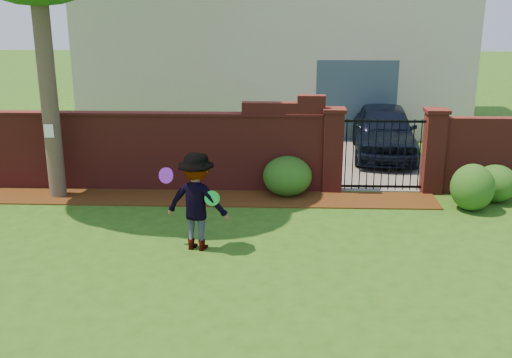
{
  "coord_description": "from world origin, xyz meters",
  "views": [
    {
      "loc": [
        1.21,
        -9.02,
        4.21
      ],
      "look_at": [
        0.81,
        1.4,
        1.05
      ],
      "focal_mm": 42.55,
      "sensor_mm": 36.0,
      "label": 1
    }
  ],
  "objects_px": {
    "car": "(385,132)",
    "frisbee_purple": "(166,175)",
    "man": "(196,202)",
    "frisbee_green": "(212,198)"
  },
  "relations": [
    {
      "from": "car",
      "to": "frisbee_purple",
      "type": "relative_size",
      "value": 14.97
    },
    {
      "from": "frisbee_green",
      "to": "man",
      "type": "bearing_deg",
      "value": 151.51
    },
    {
      "from": "car",
      "to": "man",
      "type": "relative_size",
      "value": 2.38
    },
    {
      "from": "man",
      "to": "frisbee_green",
      "type": "distance_m",
      "value": 0.36
    },
    {
      "from": "car",
      "to": "frisbee_purple",
      "type": "distance_m",
      "value": 7.96
    },
    {
      "from": "car",
      "to": "frisbee_green",
      "type": "xyz_separation_m",
      "value": [
        -3.94,
        -6.54,
        0.29
      ]
    },
    {
      "from": "car",
      "to": "frisbee_green",
      "type": "bearing_deg",
      "value": -115.82
    },
    {
      "from": "frisbee_purple",
      "to": "frisbee_green",
      "type": "height_order",
      "value": "frisbee_purple"
    },
    {
      "from": "frisbee_green",
      "to": "frisbee_purple",
      "type": "bearing_deg",
      "value": 168.76
    },
    {
      "from": "car",
      "to": "frisbee_purple",
      "type": "xyz_separation_m",
      "value": [
        -4.72,
        -6.38,
        0.63
      ]
    }
  ]
}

